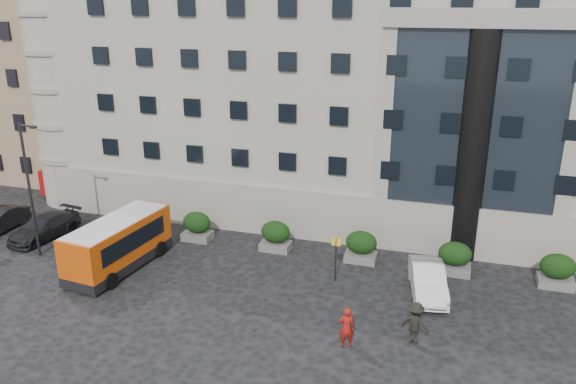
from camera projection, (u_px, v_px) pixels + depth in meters
name	position (u px, v px, depth m)	size (l,w,h in m)	color
ground	(203.00, 312.00, 27.36)	(120.00, 120.00, 0.00)	black
civic_building	(393.00, 74.00, 42.63)	(44.00, 24.00, 18.00)	gray
entrance_column	(473.00, 149.00, 31.22)	(1.80, 1.80, 13.00)	black
apartment_near	(44.00, 52.00, 48.77)	(14.00, 14.00, 20.00)	#907353
apartment_far	(127.00, 29.00, 65.53)	(13.00, 13.00, 22.00)	brown
hedge_a	(197.00, 226.00, 35.21)	(1.80, 1.26, 1.84)	#5D5D5A
hedge_b	(276.00, 236.00, 33.77)	(1.80, 1.26, 1.84)	#5D5D5A
hedge_c	(361.00, 246.00, 32.34)	(1.80, 1.26, 1.84)	#5D5D5A
hedge_d	(455.00, 258.00, 30.90)	(1.80, 1.26, 1.84)	#5D5D5A
hedge_e	(557.00, 270.00, 29.47)	(1.80, 1.26, 1.84)	#5D5D5A
street_lamp	(30.00, 185.00, 31.93)	(1.16, 0.18, 8.00)	#262628
bus_stop_sign	(336.00, 251.00, 29.79)	(0.50, 0.08, 2.52)	#262628
minibus	(118.00, 242.00, 31.32)	(3.18, 7.05, 2.85)	#C34409
red_truck	(78.00, 169.00, 44.59)	(2.81, 5.80, 3.10)	#980B0C
parked_car_c	(44.00, 227.00, 35.60)	(2.00, 4.92, 1.43)	black
parked_car_d	(84.00, 190.00, 42.66)	(2.19, 4.76, 1.32)	black
white_taxi	(428.00, 280.00, 28.82)	(1.62, 4.66, 1.53)	white
pedestrian_a	(346.00, 327.00, 24.36)	(0.69, 0.45, 1.89)	#9F170F
pedestrian_c	(415.00, 323.00, 24.59)	(1.27, 0.73, 1.97)	black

